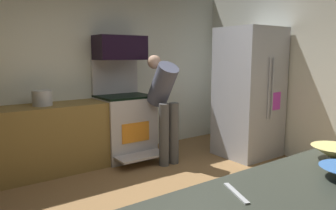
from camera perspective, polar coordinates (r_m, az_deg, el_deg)
name	(u,v)px	position (r m, az deg, el deg)	size (l,w,h in m)	color
wall_back	(86,71)	(4.94, -14.31, 5.81)	(5.20, 0.12, 2.60)	silver
wall_right	(331,73)	(4.89, 27.01, 5.10)	(0.12, 4.80, 2.60)	silver
lower_cabinet_run	(32,142)	(4.46, -23.03, -6.00)	(2.40, 0.60, 0.90)	olive
oven_range	(125,124)	(4.88, -7.71, -3.46)	(0.76, 0.95, 1.47)	beige
microwave	(120,48)	(4.85, -8.52, 10.04)	(0.74, 0.38, 0.35)	black
refrigerator	(249,93)	(5.04, 14.18, 2.12)	(0.85, 0.79, 1.94)	#AFB5C1
person_cook	(164,100)	(4.53, -0.70, 0.85)	(0.31, 0.59, 1.54)	#4F4F4F
mixing_bowl_large	(334,153)	(2.24, 27.49, -7.61)	(0.27, 0.27, 0.08)	#EAD57B
knife_chef	(236,193)	(1.58, 12.03, -15.07)	(0.23, 0.02, 0.01)	#B7BABF
stock_pot	(42,98)	(4.39, -21.50, 1.16)	(0.25, 0.25, 0.20)	#B8BABE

